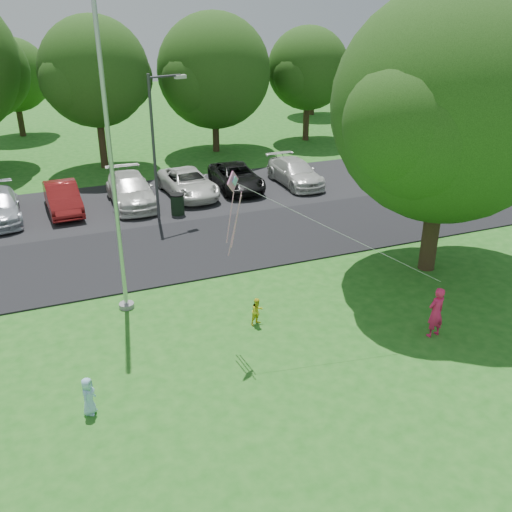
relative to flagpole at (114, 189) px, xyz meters
name	(u,v)px	position (x,y,z in m)	size (l,w,h in m)	color
ground	(283,366)	(3.50, -5.00, -4.17)	(120.00, 120.00, 0.00)	#23691B
park_road	(193,247)	(3.50, 4.00, -4.14)	(60.00, 6.00, 0.06)	black
parking_strip	(158,200)	(3.50, 10.50, -4.14)	(42.00, 7.00, 0.06)	black
flagpole	(114,189)	(0.00, 0.00, 0.00)	(0.50, 0.50, 10.00)	#B7BABF
street_lamp	(158,135)	(3.14, 7.68, -0.19)	(1.82, 0.66, 6.61)	#3F3F44
trash_can	(178,205)	(3.90, 8.00, -3.63)	(0.67, 0.67, 1.07)	black
big_tree	(446,112)	(11.17, -1.32, 1.79)	(8.80, 8.02, 10.14)	#332316
tree_row	(144,65)	(5.09, 19.23, 1.55)	(64.35, 11.94, 10.88)	#332316
horizon_trees	(152,70)	(7.56, 28.88, 0.14)	(77.46, 7.20, 7.02)	#332316
parked_cars	(163,186)	(3.80, 10.46, -3.43)	(17.14, 5.33, 1.46)	#B2B7BF
woman	(436,312)	(8.47, -5.28, -3.34)	(0.60, 0.39, 1.65)	#F0205F
child_yellow	(257,311)	(3.69, -2.62, -3.71)	(0.44, 0.35, 0.91)	yellow
child_blue	(88,396)	(-1.81, -5.02, -3.65)	(0.51, 0.33, 1.03)	#A2D5F8
kite	(239,199)	(2.89, -3.26, 0.34)	(5.97, 2.34, 3.44)	pink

